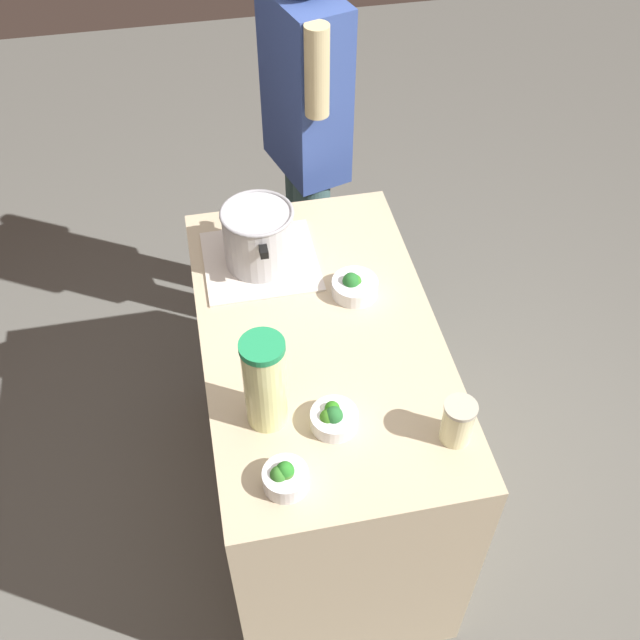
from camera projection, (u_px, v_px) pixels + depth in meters
The scene contains 10 objects.
ground_plane at pixel (320, 497), 2.83m from camera, with size 8.00×8.00×0.00m, color #62625B.
counter_slab at pixel (320, 426), 2.49m from camera, with size 1.20×0.68×0.94m, color #C0AE8D.
dish_cloth at pixel (261, 261), 2.34m from camera, with size 0.34×0.35×0.01m, color beige.
cooking_pot at pixel (259, 236), 2.27m from camera, with size 0.29×0.22×0.19m.
lemonade_pitcher at pixel (265, 382), 1.84m from camera, with size 0.11×0.11×0.29m.
mason_jar at pixel (458, 422), 1.85m from camera, with size 0.08×0.08×0.13m.
broccoli_bowl_front at pixel (354, 286), 2.23m from camera, with size 0.14×0.14×0.08m.
broccoli_bowl_center at pixel (285, 477), 1.78m from camera, with size 0.11×0.11×0.08m.
broccoli_bowl_back at pixel (333, 418), 1.91m from camera, with size 0.12×0.12×0.07m.
person_cook at pixel (306, 146), 2.77m from camera, with size 0.50×0.29×1.70m.
Camera 1 is at (-1.40, 0.28, 2.54)m, focal length 41.97 mm.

